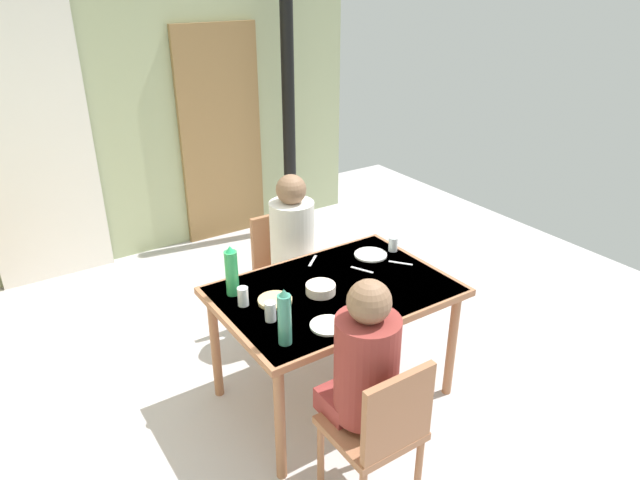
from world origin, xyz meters
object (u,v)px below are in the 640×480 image
Objects in this scene: chair_far_diner at (284,267)px; water_bottle_green_near at (285,318)px; water_bottle_green_far at (232,272)px; serving_bowl_center at (321,289)px; chair_near_diner at (381,429)px; person_near_diner at (365,364)px; person_far_diner at (293,237)px; dining_table at (334,300)px.

water_bottle_green_near reaches higher than chair_far_diner.
serving_bowl_center is at bearing -32.65° from water_bottle_green_far.
water_bottle_green_far is (-0.64, -0.54, 0.40)m from chair_far_diner.
person_near_diner is at bearing 90.00° from chair_near_diner.
person_near_diner reaches higher than water_bottle_green_near.
chair_near_diner is 1.13× the size of person_near_diner.
chair_near_diner is 1.17m from water_bottle_green_far.
person_near_diner is at bearing 72.11° from person_far_diner.
person_near_diner is at bearing -107.17° from serving_bowl_center.
water_bottle_green_far is at bearing 32.24° from person_far_diner.
water_bottle_green_near is 1.78× the size of serving_bowl_center.
chair_far_diner is 1.13× the size of person_far_diner.
person_near_diner is 0.97m from water_bottle_green_far.
water_bottle_green_near is (-0.64, -0.97, 0.12)m from person_far_diner.
chair_near_diner reaches higher than dining_table.
person_near_diner reaches higher than water_bottle_green_far.
person_far_diner is at bearing 73.66° from chair_near_diner.
person_far_diner reaches higher than chair_far_diner.
serving_bowl_center is (0.21, 0.68, 0.00)m from person_near_diner.
chair_far_diner is 0.31m from person_far_diner.
water_bottle_green_near is at bearing -149.28° from dining_table.
person_near_diner is 2.57× the size of water_bottle_green_far.
water_bottle_green_far is (-0.64, -0.41, 0.11)m from person_far_diner.
serving_bowl_center is (0.42, -0.27, -0.11)m from water_bottle_green_far.
serving_bowl_center is at bearing 71.39° from person_far_diner.
water_bottle_green_near is at bearing 56.86° from person_far_diner.
person_near_diner reaches higher than serving_bowl_center.
chair_far_diner is (0.44, 1.62, 0.00)m from chair_near_diner.
chair_far_diner reaches higher than dining_table.
water_bottle_green_far is at bearing 147.35° from serving_bowl_center.
water_bottle_green_far is (-0.21, 0.95, 0.11)m from person_near_diner.
chair_near_diner is 0.68m from water_bottle_green_near.
chair_near_diner is 2.87× the size of water_bottle_green_near.
dining_table is 0.14m from serving_bowl_center.
serving_bowl_center is (-0.09, 0.00, 0.10)m from dining_table.
person_near_diner is 0.44m from water_bottle_green_near.
water_bottle_green_near is at bearing 60.20° from chair_far_diner.
water_bottle_green_far reaches higher than dining_table.
chair_far_diner is at bearing 74.36° from serving_bowl_center.
person_near_diner is (-0.44, -1.49, 0.28)m from chair_far_diner.
person_near_diner is at bearing -77.69° from water_bottle_green_far.
person_near_diner is 1.00× the size of person_far_diner.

